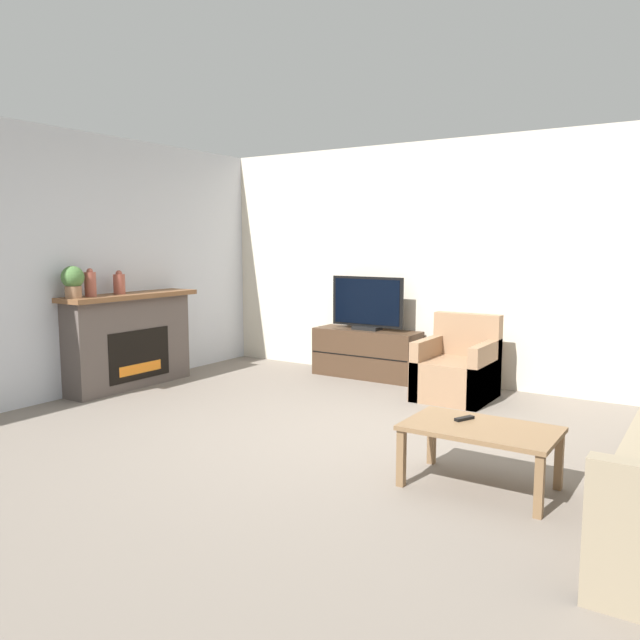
# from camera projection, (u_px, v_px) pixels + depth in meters

# --- Properties ---
(ground_plane) EXTENTS (24.00, 24.00, 0.00)m
(ground_plane) POSITION_uv_depth(u_px,v_px,m) (342.00, 439.00, 5.04)
(ground_plane) COLOR slate
(wall_back) EXTENTS (12.00, 0.06, 2.70)m
(wall_back) POSITION_uv_depth(u_px,v_px,m) (456.00, 263.00, 6.91)
(wall_back) COLOR beige
(wall_back) RESTS_ON ground
(wall_left) EXTENTS (0.06, 12.00, 2.70)m
(wall_left) POSITION_uv_depth(u_px,v_px,m) (91.00, 264.00, 6.54)
(wall_left) COLOR silver
(wall_left) RESTS_ON ground
(fireplace) EXTENTS (0.44, 1.60, 1.03)m
(fireplace) POSITION_uv_depth(u_px,v_px,m) (129.00, 339.00, 6.79)
(fireplace) COLOR #564C47
(fireplace) RESTS_ON ground
(mantel_vase_left) EXTENTS (0.12, 0.12, 0.29)m
(mantel_vase_left) POSITION_uv_depth(u_px,v_px,m) (90.00, 283.00, 6.30)
(mantel_vase_left) COLOR #994C3D
(mantel_vase_left) RESTS_ON fireplace
(mantel_vase_centre_left) EXTENTS (0.12, 0.12, 0.25)m
(mantel_vase_centre_left) POSITION_uv_depth(u_px,v_px,m) (119.00, 283.00, 6.60)
(mantel_vase_centre_left) COLOR #994C3D
(mantel_vase_centre_left) RESTS_ON fireplace
(potted_plant) EXTENTS (0.22, 0.22, 0.32)m
(potted_plant) POSITION_uv_depth(u_px,v_px,m) (73.00, 280.00, 6.13)
(potted_plant) COLOR #936B4C
(potted_plant) RESTS_ON fireplace
(tv_stand) EXTENTS (1.26, 0.43, 0.56)m
(tv_stand) POSITION_uv_depth(u_px,v_px,m) (367.00, 353.00, 7.32)
(tv_stand) COLOR #422D1E
(tv_stand) RESTS_ON ground
(tv) EXTENTS (0.92, 0.18, 0.62)m
(tv) POSITION_uv_depth(u_px,v_px,m) (367.00, 305.00, 7.25)
(tv) COLOR black
(tv) RESTS_ON tv_stand
(armchair) EXTENTS (0.70, 0.76, 0.84)m
(armchair) POSITION_uv_depth(u_px,v_px,m) (457.00, 371.00, 6.32)
(armchair) COLOR #937051
(armchair) RESTS_ON ground
(coffee_table) EXTENTS (0.95, 0.58, 0.41)m
(coffee_table) POSITION_uv_depth(u_px,v_px,m) (480.00, 434.00, 3.99)
(coffee_table) COLOR brown
(coffee_table) RESTS_ON ground
(remote) EXTENTS (0.10, 0.15, 0.02)m
(remote) POSITION_uv_depth(u_px,v_px,m) (464.00, 418.00, 4.13)
(remote) COLOR black
(remote) RESTS_ON coffee_table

